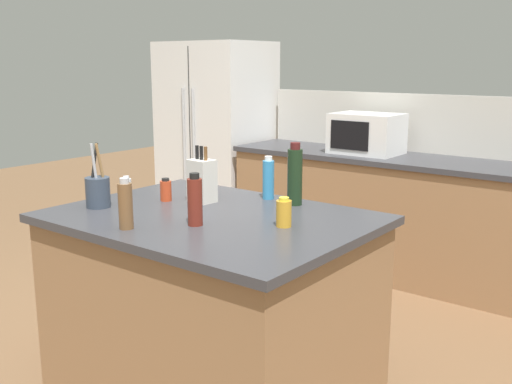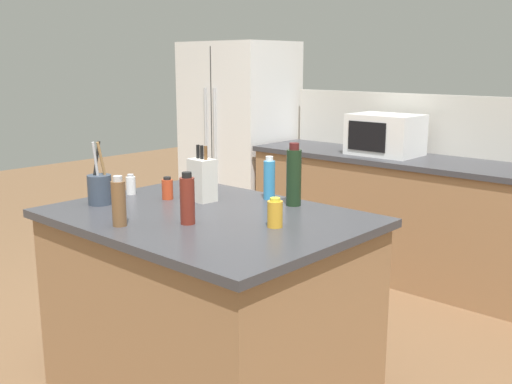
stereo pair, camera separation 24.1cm
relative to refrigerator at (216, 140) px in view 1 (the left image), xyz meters
name	(u,v)px [view 1 (the left image)]	position (x,y,z in m)	size (l,w,h in m)	color
back_counter_run	(440,223)	(2.24, -0.05, -0.44)	(3.44, 0.66, 0.94)	#936B47
wall_backsplash	(461,126)	(2.24, 0.27, 0.26)	(3.40, 0.03, 0.46)	beige
kitchen_island	(212,308)	(1.94, -2.25, -0.44)	(1.47, 1.09, 0.94)	#936B47
refrigerator	(216,140)	(0.00, 0.00, 0.00)	(0.97, 0.75, 1.83)	white
microwave	(367,134)	(1.61, -0.05, 0.18)	(0.52, 0.39, 0.31)	white
knife_block	(202,180)	(1.73, -2.08, 0.14)	(0.14, 0.11, 0.29)	beige
utensil_crock	(98,191)	(1.40, -2.47, 0.11)	(0.12, 0.12, 0.32)	#333D4C
salt_shaker	(127,187)	(1.32, -2.23, 0.08)	(0.05, 0.05, 0.11)	silver
wine_bottle	(295,176)	(2.14, -1.84, 0.17)	(0.08, 0.08, 0.32)	black
spice_jar_paprika	(166,190)	(1.56, -2.17, 0.08)	(0.06, 0.06, 0.12)	#B73D1E
honey_jar	(284,213)	(2.33, -2.21, 0.09)	(0.07, 0.07, 0.13)	gold
dish_soap_bottle	(268,179)	(1.96, -1.81, 0.13)	(0.06, 0.06, 0.23)	#3384BC
vinegar_bottle	(195,201)	(2.01, -2.43, 0.14)	(0.07, 0.07, 0.23)	maroon
pepper_grinder	(126,205)	(1.81, -2.65, 0.13)	(0.06, 0.06, 0.22)	brown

